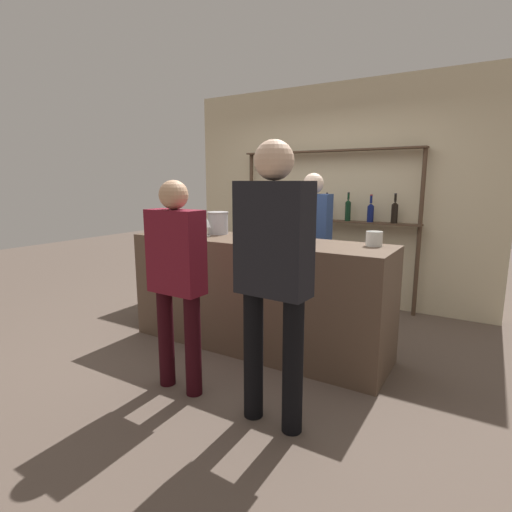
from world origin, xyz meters
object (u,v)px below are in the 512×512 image
Objects in this scene: wine_glass at (207,223)px; customer_center at (177,271)px; counter_bottle_2 at (298,228)px; customer_right at (273,265)px; counter_bottle_1 at (261,224)px; cork_jar at (374,239)px; counter_bottle_0 at (177,219)px; ice_bucket at (218,223)px; server_behind_counter at (312,236)px.

customer_center is (0.45, -0.94, -0.25)m from wine_glass.
customer_right is (0.32, -1.03, -0.10)m from counter_bottle_2.
counter_bottle_2 is 0.95m from wine_glass.
counter_bottle_2 is at bearing -15.26° from counter_bottle_1.
counter_bottle_2 is 0.64m from cork_jar.
customer_center is 0.83m from customer_right.
counter_bottle_0 reaches higher than counter_bottle_2.
wine_glass is at bearing 56.10° from customer_right.
counter_bottle_2 is 0.96m from ice_bucket.
counter_bottle_2 is 1.47× the size of ice_bucket.
wine_glass is at bearing -171.55° from cork_jar.
customer_right is at bearing 18.80° from server_behind_counter.
ice_bucket is at bearing 21.90° from counter_bottle_0.
customer_center reaches higher than ice_bucket.
ice_bucket is (-0.00, 0.18, -0.01)m from wine_glass.
cork_jar is 0.09× the size of customer_center.
customer_center is (0.85, -0.96, -0.26)m from counter_bottle_0.
counter_bottle_2 is at bearing 20.67° from customer_right.
ice_bucket is at bearing 173.39° from counter_bottle_2.
counter_bottle_1 is 0.78m from server_behind_counter.
cork_jar is at bearing 53.58° from server_behind_counter.
server_behind_counter is at bearing 51.97° from wine_glass.
wine_glass is (-0.50, -0.19, -0.00)m from counter_bottle_1.
server_behind_counter reaches higher than cork_jar.
server_behind_counter reaches higher than customer_center.
ice_bucket is at bearing 23.55° from customer_center.
counter_bottle_0 reaches higher than ice_bucket.
counter_bottle_2 is 2.42× the size of cork_jar.
server_behind_counter is (0.27, 1.86, 0.06)m from customer_center.
cork_jar is 0.08× the size of server_behind_counter.
counter_bottle_0 is 0.40m from wine_glass.
counter_bottle_0 is 1.45m from server_behind_counter.
counter_bottle_0 reaches higher than cork_jar.
server_behind_counter reaches higher than counter_bottle_0.
customer_right is at bearing -37.22° from wine_glass.
counter_bottle_2 is 0.20× the size of server_behind_counter.
server_behind_counter is (-0.23, 0.85, -0.18)m from counter_bottle_2.
customer_right is at bearing -56.43° from counter_bottle_1.
ice_bucket is 1.04m from server_behind_counter.
customer_right is at bearing -41.98° from ice_bucket.
customer_center is at bearing -116.20° from counter_bottle_2.
counter_bottle_1 is 1.39m from customer_right.
counter_bottle_0 is at bearing -169.24° from counter_bottle_1.
customer_right is at bearing -72.65° from counter_bottle_2.
customer_right reaches higher than customer_center.
wine_glass is at bearing -35.57° from server_behind_counter.
counter_bottle_1 reaches higher than wine_glass.
customer_center reaches higher than counter_bottle_1.
wine_glass is 0.18m from ice_bucket.
wine_glass is 0.09× the size of customer_right.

